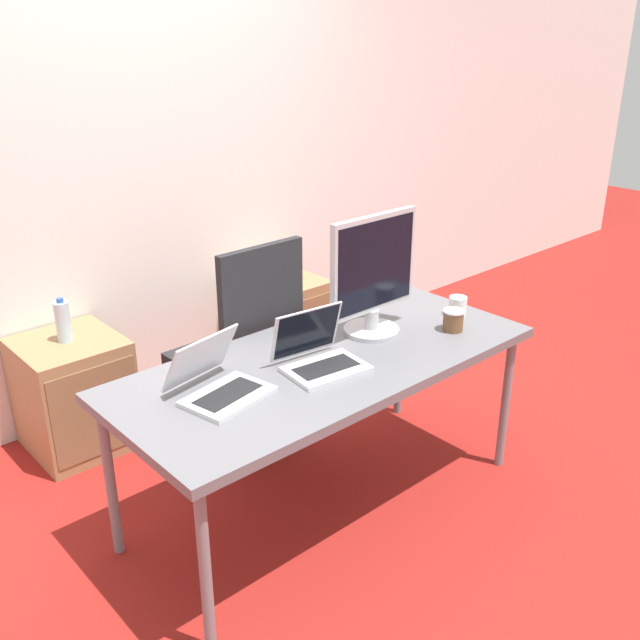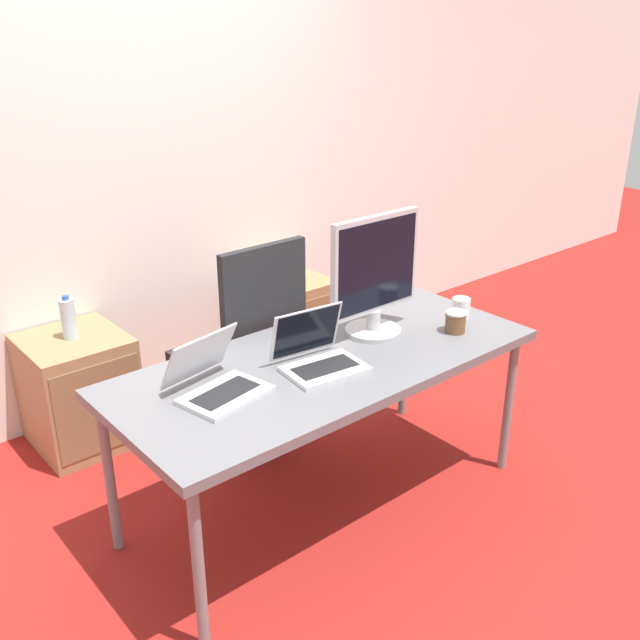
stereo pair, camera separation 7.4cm
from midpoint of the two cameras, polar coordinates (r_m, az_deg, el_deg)
ground_plane at (r=3.20m, az=-0.21°, el=-14.43°), size 14.00×14.00×0.00m
wall_back at (r=3.79m, az=-15.11°, el=12.44°), size 10.00×0.05×2.60m
desk at (r=2.85m, az=-0.23°, el=-3.86°), size 1.74×0.77×0.70m
office_chair at (r=3.43m, az=-7.03°, el=-4.10°), size 0.56×0.56×1.05m
cabinet_left at (r=3.65m, az=-19.61°, el=-5.59°), size 0.46×0.47×0.56m
cabinet_right at (r=4.20m, az=-3.81°, el=-0.38°), size 0.46×0.47×0.56m
water_bottle at (r=3.49m, az=-20.44°, el=-0.11°), size 0.07×0.07×0.21m
laptop_left at (r=2.57m, az=-8.94°, el=-4.99°), size 0.34×0.36×0.21m
laptop_right at (r=2.73m, az=-0.83°, el=-2.91°), size 0.33×0.30×0.22m
monitor at (r=2.96m, az=3.56°, el=3.49°), size 0.46×0.24×0.51m
coffee_cup_white at (r=3.27m, az=10.32°, el=1.10°), size 0.08×0.08×0.09m
coffee_cup_brown at (r=3.10m, az=9.94°, el=-0.02°), size 0.09×0.09×0.09m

